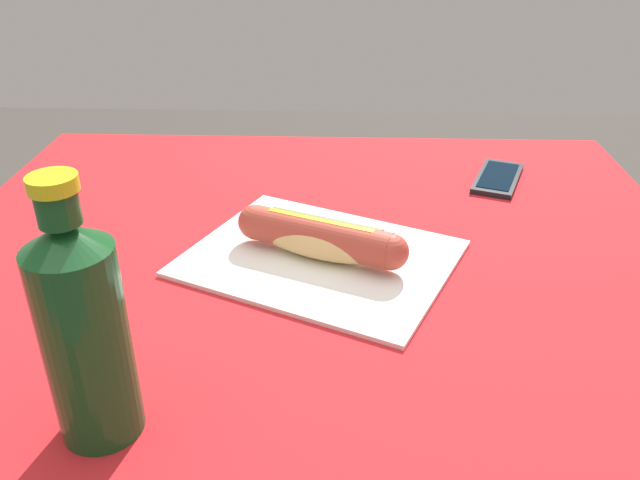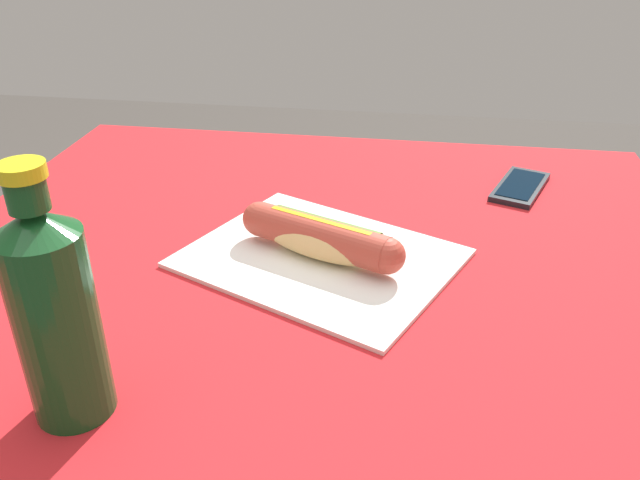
{
  "view_description": "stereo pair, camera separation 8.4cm",
  "coord_description": "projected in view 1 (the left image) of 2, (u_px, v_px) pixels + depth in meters",
  "views": [
    {
      "loc": [
        0.04,
        -0.72,
        1.18
      ],
      "look_at": [
        0.01,
        0.02,
        0.77
      ],
      "focal_mm": 36.59,
      "sensor_mm": 36.0,
      "label": 1
    },
    {
      "loc": [
        0.12,
        -0.71,
        1.18
      ],
      "look_at": [
        0.01,
        0.02,
        0.77
      ],
      "focal_mm": 36.59,
      "sensor_mm": 36.0,
      "label": 2
    }
  ],
  "objects": [
    {
      "name": "soda_bottle",
      "position": [
        84.0,
        330.0,
        0.54
      ],
      "size": [
        0.07,
        0.07,
        0.25
      ],
      "color": "#14471E",
      "rests_on": "dining_table"
    },
    {
      "name": "hot_dog",
      "position": [
        320.0,
        237.0,
        0.84
      ],
      "size": [
        0.22,
        0.12,
        0.05
      ],
      "color": "#E5BC75",
      "rests_on": "paper_wrapper"
    },
    {
      "name": "cell_phone",
      "position": [
        498.0,
        178.0,
        1.08
      ],
      "size": [
        0.11,
        0.16,
        0.01
      ],
      "color": "black",
      "rests_on": "dining_table"
    },
    {
      "name": "paper_wrapper",
      "position": [
        320.0,
        258.0,
        0.86
      ],
      "size": [
        0.41,
        0.37,
        0.01
      ],
      "primitive_type": "cube",
      "rotation": [
        0.0,
        0.0,
        -0.43
      ],
      "color": "white",
      "rests_on": "dining_table"
    },
    {
      "name": "dining_table",
      "position": [
        314.0,
        348.0,
        0.9
      ],
      "size": [
        1.05,
        0.99,
        0.74
      ],
      "color": "brown",
      "rests_on": "ground"
    }
  ]
}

